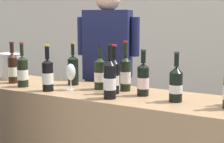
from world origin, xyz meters
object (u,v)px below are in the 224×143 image
at_px(wine_bottle_1, 143,79).
at_px(ice_bucket, 12,66).
at_px(wine_bottle_0, 73,69).
at_px(wine_bottle_4, 23,71).
at_px(wine_bottle_3, 48,75).
at_px(wine_bottle_2, 176,84).
at_px(wine_bottle_10, 100,73).
at_px(wine_bottle_6, 110,79).
at_px(wine_bottle_5, 114,75).
at_px(wine_bottle_8, 13,68).
at_px(wine_glass, 71,73).
at_px(person_server, 108,87).
at_px(wine_bottle_11, 125,73).

bearing_deg(wine_bottle_1, ice_bucket, 177.46).
xyz_separation_m(wine_bottle_0, wine_bottle_4, (-0.29, -0.25, -0.01)).
bearing_deg(wine_bottle_3, ice_bucket, 157.47).
distance_m(wine_bottle_2, wine_bottle_10, 0.61).
distance_m(wine_bottle_0, wine_bottle_6, 0.54).
bearing_deg(ice_bucket, wine_bottle_4, -33.67).
distance_m(wine_bottle_5, wine_bottle_8, 0.90).
xyz_separation_m(wine_bottle_10, wine_glass, (-0.17, -0.12, 0.01)).
xyz_separation_m(wine_bottle_0, wine_bottle_2, (0.87, -0.14, -0.01)).
distance_m(wine_bottle_3, ice_bucket, 0.64).
relative_size(wine_bottle_1, person_server, 0.18).
relative_size(wine_bottle_4, ice_bucket, 1.53).
bearing_deg(person_server, ice_bucket, -146.72).
relative_size(wine_bottle_1, wine_bottle_4, 0.93).
bearing_deg(wine_bottle_0, wine_bottle_4, -139.69).
relative_size(wine_bottle_0, wine_bottle_4, 0.99).
bearing_deg(ice_bucket, wine_bottle_1, -2.54).
bearing_deg(wine_bottle_5, wine_bottle_3, -161.45).
xyz_separation_m(wine_bottle_0, wine_bottle_6, (0.47, -0.26, 0.01)).
relative_size(wine_bottle_11, ice_bucket, 1.62).
height_order(wine_bottle_0, wine_glass, wine_bottle_0).
xyz_separation_m(wine_bottle_3, wine_bottle_6, (0.50, 0.01, 0.01)).
relative_size(wine_bottle_4, wine_bottle_6, 0.96).
bearing_deg(wine_glass, wine_bottle_6, -14.38).
height_order(wine_bottle_10, person_server, person_server).
distance_m(wine_bottle_3, wine_bottle_8, 0.45).
bearing_deg(wine_bottle_1, wine_glass, -170.97).
height_order(wine_bottle_4, wine_glass, wine_bottle_4).
bearing_deg(wine_bottle_2, wine_bottle_3, -171.50).
xyz_separation_m(wine_bottle_6, person_server, (-0.40, 0.69, -0.22)).
bearing_deg(wine_bottle_5, ice_bucket, 174.93).
xyz_separation_m(wine_bottle_2, wine_bottle_6, (-0.40, -0.13, 0.02)).
height_order(wine_bottle_11, wine_glass, wine_bottle_11).
height_order(wine_bottle_4, wine_bottle_10, wine_bottle_4).
xyz_separation_m(wine_bottle_6, wine_bottle_10, (-0.21, 0.22, -0.01)).
bearing_deg(wine_bottle_8, ice_bucket, 136.68).
height_order(wine_bottle_4, wine_bottle_6, wine_bottle_6).
distance_m(wine_bottle_1, wine_bottle_2, 0.25).
bearing_deg(wine_bottle_3, wine_bottle_10, 37.76).
bearing_deg(wine_bottle_11, wine_bottle_6, -85.82).
bearing_deg(wine_bottle_1, wine_bottle_3, -163.82).
bearing_deg(wine_bottle_6, wine_bottle_5, 107.95).
distance_m(wine_bottle_0, wine_glass, 0.19).
xyz_separation_m(wine_bottle_2, wine_glass, (-0.78, -0.03, 0.01)).
xyz_separation_m(wine_bottle_2, wine_bottle_8, (-1.34, -0.03, 0.01)).
distance_m(wine_bottle_1, wine_bottle_6, 0.24).
bearing_deg(wine_glass, wine_bottle_3, -139.66).
xyz_separation_m(wine_bottle_4, wine_bottle_10, (0.56, 0.20, 0.00)).
bearing_deg(wine_bottle_6, wine_bottle_8, 174.30).
relative_size(wine_bottle_3, wine_bottle_10, 1.03).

